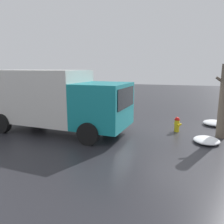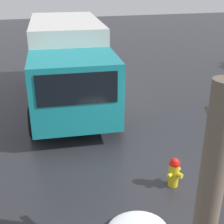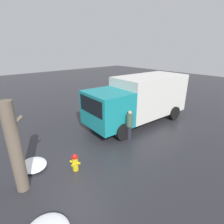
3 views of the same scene
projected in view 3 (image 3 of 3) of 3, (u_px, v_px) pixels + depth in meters
ground_plane at (76, 170)px, 6.94m from camera, size 60.00×60.00×0.00m
fire_hydrant at (75, 162)px, 6.81m from camera, size 0.36×0.42×0.72m
tree_trunk at (15, 149)px, 5.47m from camera, size 0.61×0.40×3.15m
delivery_truck at (140, 98)px, 10.98m from camera, size 6.99×3.06×2.89m
pedestrian at (129, 124)px, 8.94m from camera, size 0.35×0.35×1.60m
snow_pile_by_hydrant at (33, 165)px, 7.06m from camera, size 1.02×1.16×0.21m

